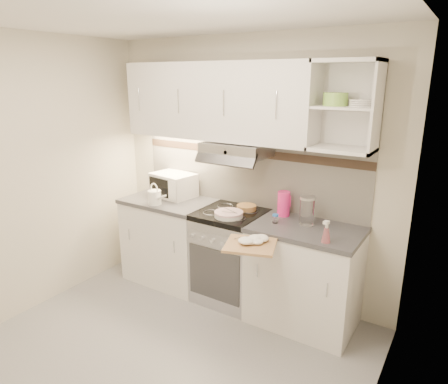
# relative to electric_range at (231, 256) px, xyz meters

# --- Properties ---
(ground) EXTENTS (3.00, 3.00, 0.00)m
(ground) POSITION_rel_electric_range_xyz_m (0.00, -1.10, -0.45)
(ground) COLOR gray
(ground) RESTS_ON ground
(room_shell) EXTENTS (3.04, 2.84, 2.52)m
(room_shell) POSITION_rel_electric_range_xyz_m (0.00, -0.73, 1.18)
(room_shell) COLOR beige
(room_shell) RESTS_ON ground
(base_cabinet_left) EXTENTS (0.90, 0.60, 0.86)m
(base_cabinet_left) POSITION_rel_electric_range_xyz_m (-0.75, 0.00, -0.02)
(base_cabinet_left) COLOR white
(base_cabinet_left) RESTS_ON ground
(worktop_left) EXTENTS (0.92, 0.62, 0.04)m
(worktop_left) POSITION_rel_electric_range_xyz_m (-0.75, 0.00, 0.43)
(worktop_left) COLOR #47474C
(worktop_left) RESTS_ON base_cabinet_left
(base_cabinet_right) EXTENTS (0.90, 0.60, 0.86)m
(base_cabinet_right) POSITION_rel_electric_range_xyz_m (0.75, 0.00, -0.02)
(base_cabinet_right) COLOR white
(base_cabinet_right) RESTS_ON ground
(worktop_right) EXTENTS (0.92, 0.62, 0.04)m
(worktop_right) POSITION_rel_electric_range_xyz_m (0.75, 0.00, 0.43)
(worktop_right) COLOR #47474C
(worktop_right) RESTS_ON base_cabinet_right
(electric_range) EXTENTS (0.60, 0.60, 0.90)m
(electric_range) POSITION_rel_electric_range_xyz_m (0.00, 0.00, 0.00)
(electric_range) COLOR #B7B7BC
(electric_range) RESTS_ON ground
(microwave) EXTENTS (0.47, 0.38, 0.25)m
(microwave) POSITION_rel_electric_range_xyz_m (-0.78, 0.12, 0.57)
(microwave) COLOR white
(microwave) RESTS_ON worktop_left
(watering_can) EXTENTS (0.26, 0.13, 0.22)m
(watering_can) POSITION_rel_electric_range_xyz_m (-0.75, -0.21, 0.53)
(watering_can) COLOR white
(watering_can) RESTS_ON worktop_left
(plate_stack) EXTENTS (0.26, 0.26, 0.06)m
(plate_stack) POSITION_rel_electric_range_xyz_m (0.05, -0.13, 0.47)
(plate_stack) COLOR silver
(plate_stack) RESTS_ON electric_range
(bread_loaf) EXTENTS (0.18, 0.18, 0.05)m
(bread_loaf) POSITION_rel_electric_range_xyz_m (0.09, 0.13, 0.47)
(bread_loaf) COLOR #A76E43
(bread_loaf) RESTS_ON electric_range
(pink_pitcher) EXTENTS (0.12, 0.11, 0.23)m
(pink_pitcher) POSITION_rel_electric_range_xyz_m (0.46, 0.17, 0.56)
(pink_pitcher) COLOR #F2267F
(pink_pitcher) RESTS_ON worktop_right
(glass_jar) EXTENTS (0.13, 0.13, 0.25)m
(glass_jar) POSITION_rel_electric_range_xyz_m (0.72, 0.07, 0.57)
(glass_jar) COLOR white
(glass_jar) RESTS_ON worktop_right
(spice_jar) EXTENTS (0.05, 0.05, 0.08)m
(spice_jar) POSITION_rel_electric_range_xyz_m (0.48, -0.05, 0.49)
(spice_jar) COLOR white
(spice_jar) RESTS_ON worktop_right
(spray_bottle) EXTENTS (0.07, 0.07, 0.19)m
(spray_bottle) POSITION_rel_electric_range_xyz_m (0.99, -0.22, 0.52)
(spray_bottle) COLOR pink
(spray_bottle) RESTS_ON worktop_right
(cutting_board) EXTENTS (0.47, 0.45, 0.02)m
(cutting_board) POSITION_rel_electric_range_xyz_m (0.49, -0.52, 0.42)
(cutting_board) COLOR tan
(cutting_board) RESTS_ON base_cabinet_right
(dish_towel) EXTENTS (0.25, 0.22, 0.07)m
(dish_towel) POSITION_rel_electric_range_xyz_m (0.53, -0.48, 0.46)
(dish_towel) COLOR white
(dish_towel) RESTS_ON cutting_board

